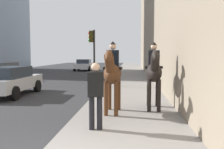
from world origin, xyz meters
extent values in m
ellipsoid|color=#4C2B16|center=(4.28, -1.17, 1.40)|extent=(1.52, 0.62, 0.66)
cylinder|color=#4C2B16|center=(3.82, -1.31, 0.66)|extent=(0.13, 0.13, 1.08)
cylinder|color=#4C2B16|center=(3.84, -0.99, 0.66)|extent=(0.13, 0.13, 1.08)
cylinder|color=#4C2B16|center=(4.72, -1.35, 0.66)|extent=(0.13, 0.13, 1.08)
cylinder|color=#4C2B16|center=(4.74, -1.03, 0.66)|extent=(0.13, 0.13, 1.08)
cylinder|color=#4C2B16|center=(3.51, -1.13, 1.75)|extent=(0.64, 0.31, 0.68)
ellipsoid|color=#4C2B16|center=(3.30, -1.13, 2.00)|extent=(0.63, 0.25, 0.49)
cylinder|color=black|center=(4.99, -1.20, 1.30)|extent=(0.29, 0.11, 0.55)
cube|color=black|center=(4.33, -1.17, 1.58)|extent=(0.46, 0.62, 0.08)
cube|color=black|center=(4.33, -1.17, 1.90)|extent=(0.30, 0.39, 0.55)
sphere|color=#D8AD8C|center=(4.33, -1.17, 2.29)|extent=(0.22, 0.22, 0.22)
cone|color=black|center=(4.33, -1.17, 2.41)|extent=(0.21, 0.21, 0.10)
ellipsoid|color=black|center=(4.97, -2.56, 1.41)|extent=(1.52, 0.62, 0.66)
cylinder|color=black|center=(4.51, -2.70, 0.66)|extent=(0.13, 0.13, 1.09)
cylinder|color=black|center=(4.53, -2.38, 0.66)|extent=(0.13, 0.13, 1.09)
cylinder|color=black|center=(5.41, -2.74, 0.66)|extent=(0.13, 0.13, 1.09)
cylinder|color=black|center=(5.43, -2.42, 0.66)|extent=(0.13, 0.13, 1.09)
cylinder|color=black|center=(4.20, -2.52, 1.75)|extent=(0.64, 0.31, 0.68)
ellipsoid|color=black|center=(3.99, -2.52, 2.00)|extent=(0.63, 0.25, 0.49)
cylinder|color=black|center=(5.68, -2.59, 1.31)|extent=(0.29, 0.11, 0.55)
cube|color=black|center=(5.02, -2.56, 1.59)|extent=(0.47, 0.62, 0.08)
cube|color=black|center=(5.02, -2.56, 1.90)|extent=(0.30, 0.39, 0.55)
sphere|color=#D8AD8C|center=(5.02, -2.56, 2.30)|extent=(0.22, 0.22, 0.22)
cone|color=black|center=(5.02, -2.56, 2.42)|extent=(0.21, 0.21, 0.10)
cylinder|color=black|center=(2.33, -0.78, 0.54)|extent=(0.14, 0.14, 0.85)
cylinder|color=black|center=(2.36, -0.97, 0.54)|extent=(0.14, 0.14, 0.85)
cube|color=black|center=(2.35, -0.88, 1.28)|extent=(0.32, 0.43, 0.62)
sphere|color=#D8AD8C|center=(2.35, -0.88, 1.71)|extent=(0.22, 0.22, 0.22)
cube|color=silver|center=(14.81, 8.13, 0.62)|extent=(4.49, 2.02, 0.60)
cube|color=#262D38|center=(14.55, 8.14, 1.18)|extent=(2.62, 1.73, 0.52)
cylinder|color=black|center=(16.22, 9.01, 0.32)|extent=(0.65, 0.24, 0.64)
cylinder|color=black|center=(16.15, 7.15, 0.32)|extent=(0.65, 0.24, 0.64)
cylinder|color=black|center=(13.41, 7.24, 0.32)|extent=(0.65, 0.24, 0.64)
cube|color=silver|center=(27.92, 4.28, 0.62)|extent=(3.94, 1.82, 0.60)
cube|color=#262D38|center=(28.15, 4.28, 1.18)|extent=(1.86, 1.60, 0.52)
cylinder|color=black|center=(26.70, 3.37, 0.32)|extent=(0.64, 0.22, 0.64)
cylinder|color=black|center=(26.70, 5.17, 0.32)|extent=(0.64, 0.22, 0.64)
cylinder|color=black|center=(29.14, 3.38, 0.32)|extent=(0.64, 0.22, 0.64)
cylinder|color=black|center=(29.13, 5.19, 0.32)|extent=(0.64, 0.22, 0.64)
cube|color=#B7BABF|center=(8.13, 4.17, 0.62)|extent=(4.31, 1.66, 0.60)
cube|color=#262D38|center=(7.87, 4.17, 1.18)|extent=(2.43, 1.45, 0.52)
cylinder|color=black|center=(9.47, 4.99, 0.32)|extent=(0.64, 0.22, 0.64)
cylinder|color=black|center=(9.46, 3.35, 0.32)|extent=(0.64, 0.22, 0.64)
cylinder|color=black|center=(6.79, 3.36, 0.32)|extent=(0.64, 0.22, 0.64)
cylinder|color=black|center=(11.57, 0.51, 1.77)|extent=(0.12, 0.12, 3.54)
cube|color=#2D280C|center=(11.57, 0.69, 3.14)|extent=(0.20, 0.24, 0.70)
sphere|color=red|center=(11.57, 0.82, 3.36)|extent=(0.14, 0.14, 0.14)
sphere|color=orange|center=(11.57, 0.82, 3.14)|extent=(0.14, 0.14, 0.14)
sphere|color=green|center=(11.57, 0.82, 2.92)|extent=(0.14, 0.14, 0.14)
camera|label=1|loc=(-3.92, -1.77, 2.02)|focal=40.57mm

